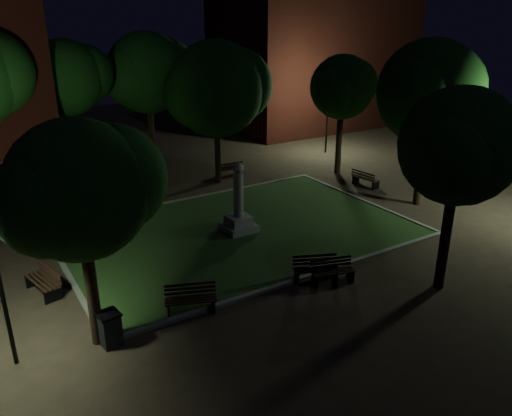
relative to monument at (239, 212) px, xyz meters
The scene contains 20 objects.
ground 2.22m from the monument, 90.00° to the right, with size 80.00×80.00×0.00m, color #3D2E22.
lawn 0.92m from the monument, ahead, with size 15.00×10.00×0.08m, color #2C4C1E.
lawn_kerb 0.90m from the monument, ahead, with size 15.40×10.40×0.12m.
monument is the anchor object (origin of this frame).
building_far 25.95m from the monument, 45.00° to the left, with size 16.00×10.00×12.00m, color #521A11.
tree_west 9.91m from the monument, 147.34° to the right, with size 4.80×3.92×6.83m.
tree_north_wl 11.13m from the monument, 120.26° to the left, with size 4.66×3.80×8.26m.
tree_north_er 8.74m from the monument, 68.37° to the left, with size 6.59×5.38×8.14m.
tree_ne 11.78m from the monument, 25.09° to the left, with size 4.67×3.81×7.21m.
tree_east 11.12m from the monument, 10.26° to the right, with size 6.27×5.12×8.36m.
tree_se 9.97m from the monument, 65.30° to the right, with size 4.85×3.96×7.24m.
tree_far_north 11.13m from the monument, 90.80° to the left, with size 5.65×4.61×8.52m.
lamppost_ne 15.51m from the monument, 35.84° to the left, with size 1.18×0.28×4.37m.
bench_near_left 5.84m from the monument, 83.48° to the right, with size 1.71×1.02×0.89m.
bench_near_right 5.35m from the monument, 87.53° to the right, with size 1.78×1.20×0.93m.
bench_west_near 6.71m from the monument, 133.84° to the right, with size 1.80×1.18×0.94m.
bench_left_side 8.62m from the monument, behind, with size 1.01×1.88×0.98m.
bench_right_side 9.66m from the monument, 10.79° to the left, with size 0.76×1.74×0.93m.
bench_far_side 8.50m from the monument, 63.94° to the left, with size 1.69×0.66×0.91m.
trash_bin 9.12m from the monument, 144.98° to the right, with size 0.71×0.71×1.08m.
Camera 1 is at (-10.39, -16.17, 9.24)m, focal length 35.00 mm.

